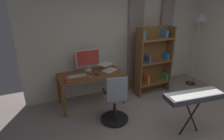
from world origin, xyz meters
TOP-DOWN VIEW (x-y plane):
  - back_room_partition at (0.00, -2.64)m, footprint 4.88×0.10m
  - curtain_left_panel at (-1.32, -2.53)m, footprint 0.38×0.06m
  - curtain_right_panel at (-0.35, -2.53)m, footprint 0.40×0.06m
  - desk at (1.01, -2.14)m, footprint 1.44×0.70m
  - office_chair at (0.82, -1.25)m, footprint 0.56×0.56m
  - computer_monitor at (0.98, -2.37)m, footprint 0.58×0.18m
  - computer_keyboard at (1.32, -2.11)m, footprint 0.39×0.14m
  - laptop at (0.57, -2.20)m, footprint 0.46×0.47m
  - computer_mouse at (1.10, -1.93)m, footprint 0.06×0.10m
  - cell_phone_face_up at (0.91, -2.05)m, footprint 0.12×0.16m
  - mug_coffee at (1.59, -1.91)m, footprint 0.13×0.09m
  - bookshelf at (-0.60, -2.07)m, footprint 0.94×0.30m
  - piano_keyboard at (-0.27, -0.39)m, footprint 1.07×0.45m
  - floor_lamp at (-1.94, -1.98)m, footprint 0.35×0.35m

SIDE VIEW (x-z plane):
  - office_chair at x=0.82m, z-range -0.03..0.99m
  - desk at x=1.01m, z-range 0.28..1.02m
  - cell_phone_face_up at x=0.91m, z-range 0.74..0.75m
  - piano_keyboard at x=-0.27m, z-range 0.34..1.16m
  - computer_keyboard at x=1.32m, z-range 0.74..0.76m
  - computer_mouse at x=1.10m, z-range 0.74..0.78m
  - mug_coffee at x=1.59m, z-range 0.74..0.84m
  - laptop at x=0.57m, z-range 0.72..0.88m
  - bookshelf at x=-0.60m, z-range 0.01..1.70m
  - computer_monitor at x=0.98m, z-range 0.78..1.28m
  - curtain_left_panel at x=-1.32m, z-range 0.00..2.44m
  - curtain_right_panel at x=-0.35m, z-range 0.00..2.44m
  - back_room_partition at x=0.00m, z-range 0.00..2.83m
  - floor_lamp at x=-1.94m, z-range 0.72..2.71m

